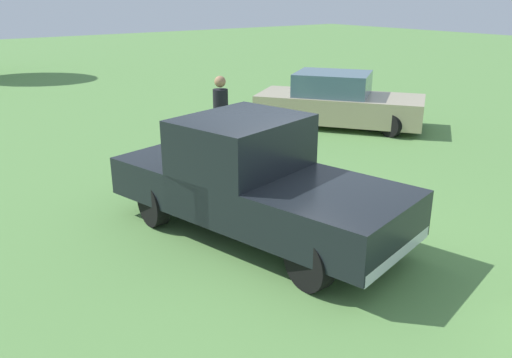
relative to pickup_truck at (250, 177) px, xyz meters
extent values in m
plane|color=#5B8C47|center=(-0.25, -0.57, -0.91)|extent=(80.00, 80.00, 0.00)
cylinder|color=black|center=(-1.37, -1.10, -0.55)|extent=(0.72, 0.22, 0.72)
cylinder|color=black|center=(-1.72, 0.36, -0.55)|extent=(0.72, 0.22, 0.72)
cylinder|color=black|center=(1.49, -0.41, -0.55)|extent=(0.72, 0.22, 0.72)
cylinder|color=black|center=(1.14, 1.05, -0.55)|extent=(0.72, 0.22, 0.72)
cube|color=black|center=(-1.46, -0.35, -0.21)|extent=(2.21, 2.18, 0.64)
cube|color=black|center=(0.15, 0.04, 0.17)|extent=(1.85, 2.09, 1.40)
cube|color=slate|center=(0.15, 0.04, 0.61)|extent=(1.60, 1.90, 0.48)
cube|color=black|center=(1.05, 0.25, -0.23)|extent=(2.57, 2.27, 0.60)
cube|color=silver|center=(-2.29, -0.55, -0.47)|extent=(0.52, 1.71, 0.16)
cylinder|color=black|center=(3.32, -7.45, -0.61)|extent=(0.60, 0.20, 0.60)
cylinder|color=black|center=(2.43, -6.19, -0.61)|extent=(0.60, 0.20, 0.60)
cylinder|color=black|center=(5.70, -5.77, -0.61)|extent=(0.60, 0.20, 0.60)
cylinder|color=black|center=(4.80, -4.50, -0.61)|extent=(0.60, 0.20, 0.60)
cube|color=tan|center=(4.06, -5.98, -0.40)|extent=(4.65, 4.03, 0.68)
cube|color=slate|center=(4.24, -5.85, 0.24)|extent=(2.51, 2.42, 0.60)
cylinder|color=navy|center=(3.43, -1.60, -0.46)|extent=(0.14, 0.14, 0.89)
cylinder|color=navy|center=(3.29, -1.74, -0.46)|extent=(0.14, 0.14, 0.89)
cylinder|color=black|center=(3.36, -1.67, 0.31)|extent=(0.45, 0.45, 0.67)
sphere|color=#A87A56|center=(3.36, -1.67, 0.81)|extent=(0.24, 0.24, 0.24)
camera|label=1|loc=(-5.89, 4.26, 2.57)|focal=36.64mm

